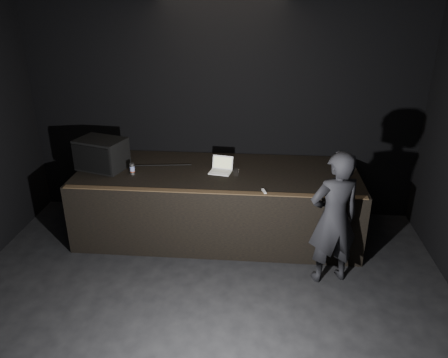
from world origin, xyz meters
The scene contains 10 objects.
room_walls centered at (0.00, 0.00, 2.02)m, with size 6.10×7.10×3.52m.
stage_riser centered at (0.00, 2.73, 0.50)m, with size 4.00×1.50×1.00m, color black.
riser_lip centered at (0.00, 2.02, 1.01)m, with size 3.92×0.10×0.01m, color brown.
stage_monitor centered at (-1.67, 2.70, 1.22)m, with size 0.77×0.65×0.44m.
cable centered at (-0.82, 2.87, 1.01)m, with size 0.02×0.02×0.83m, color black.
laptop centered at (0.05, 2.73, 1.05)m, with size 0.34×0.32×0.21m.
beer_can centered at (-1.18, 2.51, 1.08)m, with size 0.07×0.07×0.16m.
plastic_cup centered at (0.27, 2.56, 1.05)m, with size 0.09×0.09×0.11m, color white.
wii_remote centered at (0.66, 2.08, 1.01)m, with size 0.03×0.13×0.02m, color white.
person centered at (1.51, 1.71, 0.86)m, with size 0.63×0.41×1.72m, color black.
Camera 1 is at (0.59, -3.00, 3.39)m, focal length 35.00 mm.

